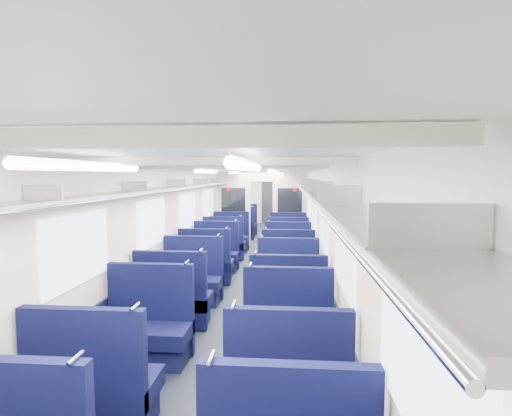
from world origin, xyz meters
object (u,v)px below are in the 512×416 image
object	(u,v)px
seat_8	(173,302)
seat_16	(224,246)
seat_5	(288,392)
seat_9	(288,308)
seat_13	(288,267)
seat_19	(288,240)
seat_17	(288,247)
seat_20	(239,229)
seat_6	(148,331)
seat_15	(288,257)
seat_4	(93,391)
seat_10	(192,282)
bulkhead	(261,206)
seat_22	(243,225)
seat_11	(288,285)
seat_7	(288,337)
end_door	(270,201)
seat_23	(288,226)
seat_12	(206,266)
seat_14	(215,255)
seat_18	(231,239)
seat_21	(288,230)

from	to	relation	value
seat_8	seat_16	size ratio (longest dim) A/B	1.00
seat_5	seat_9	distance (m)	2.14
seat_9	seat_13	bearing A→B (deg)	90.00
seat_9	seat_19	world-z (taller)	same
seat_17	seat_20	world-z (taller)	same
seat_5	seat_9	xyz separation A→B (m)	(0.00, 2.14, 0.00)
seat_6	seat_17	size ratio (longest dim) A/B	1.00
seat_13	seat_6	bearing A→B (deg)	-115.88
seat_9	seat_15	world-z (taller)	same
seat_5	seat_16	xyz separation A→B (m)	(-1.66, 6.89, 0.00)
seat_4	seat_8	world-z (taller)	same
seat_10	seat_17	size ratio (longest dim) A/B	1.00
seat_4	seat_13	distance (m)	5.02
bulkhead	seat_22	size ratio (longest dim) A/B	2.40
seat_15	seat_11	bearing A→B (deg)	-90.00
seat_4	seat_7	world-z (taller)	same
seat_15	seat_22	size ratio (longest dim) A/B	1.00
end_door	seat_9	distance (m)	12.76
bulkhead	seat_23	size ratio (longest dim) A/B	2.40
bulkhead	seat_16	distance (m)	2.45
seat_16	seat_22	size ratio (longest dim) A/B	1.00
seat_5	seat_12	size ratio (longest dim) A/B	1.00
seat_19	seat_22	size ratio (longest dim) A/B	1.00
seat_10	seat_13	size ratio (longest dim) A/B	1.00
seat_5	seat_11	xyz separation A→B (m)	(0.00, 3.29, 0.00)
seat_5	seat_7	xyz separation A→B (m)	(0.00, 1.14, 0.00)
end_door	seat_5	size ratio (longest dim) A/B	1.71
seat_17	seat_23	bearing A→B (deg)	90.00
seat_10	seat_12	xyz separation A→B (m)	(0.00, 1.22, 0.00)
seat_7	seat_17	xyz separation A→B (m)	(0.00, 5.75, 0.00)
seat_13	seat_10	bearing A→B (deg)	-143.02
seat_14	seat_18	xyz separation A→B (m)	(0.00, 2.40, 0.00)
seat_10	seat_14	xyz separation A→B (m)	(0.00, 2.26, 0.00)
seat_6	seat_10	xyz separation A→B (m)	(0.00, 2.17, 0.00)
seat_13	seat_16	distance (m)	2.81
seat_8	seat_11	xyz separation A→B (m)	(1.66, 1.02, 0.00)
seat_21	seat_23	world-z (taller)	same
seat_19	seat_17	bearing A→B (deg)	-90.00
end_door	seat_20	size ratio (longest dim) A/B	1.71
seat_4	seat_22	world-z (taller)	same
seat_10	seat_21	bearing A→B (deg)	76.14
seat_9	seat_20	distance (m)	8.18
seat_12	seat_15	xyz separation A→B (m)	(1.66, 1.02, 0.00)
seat_21	bulkhead	bearing A→B (deg)	-127.79
seat_15	seat_20	world-z (taller)	same
end_door	seat_18	distance (m)	6.90
seat_8	seat_18	bearing A→B (deg)	90.00
seat_14	seat_18	world-z (taller)	same
seat_20	seat_21	bearing A→B (deg)	-1.91
seat_4	seat_19	size ratio (longest dim) A/B	1.00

